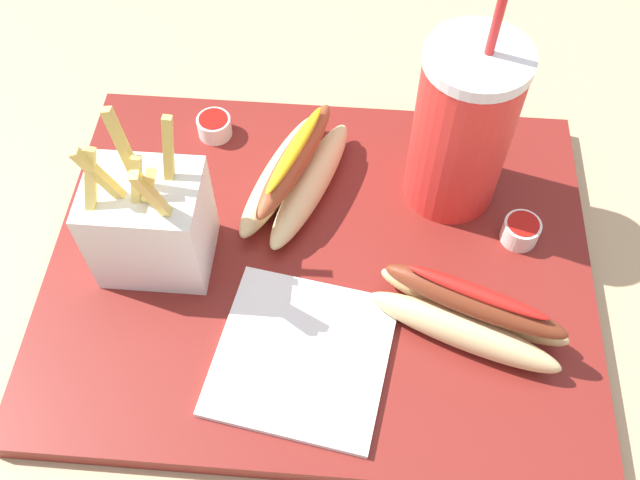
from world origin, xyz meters
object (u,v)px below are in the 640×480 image
at_px(hot_dog_1, 469,314).
at_px(ketchup_cup_3, 214,125).
at_px(napkin_stack, 302,355).
at_px(fries_basket, 150,223).
at_px(ketchup_cup_1, 521,230).
at_px(soda_cup, 462,128).
at_px(hot_dog_2, 296,174).
at_px(ketchup_cup_2, 140,175).

bearing_deg(hot_dog_1, ketchup_cup_3, 140.41).
relative_size(hot_dog_1, napkin_stack, 1.23).
relative_size(fries_basket, napkin_stack, 1.24).
bearing_deg(ketchup_cup_3, hot_dog_1, -39.59).
bearing_deg(napkin_stack, ketchup_cup_1, 35.62).
bearing_deg(hot_dog_1, soda_cup, 93.96).
height_order(fries_basket, hot_dog_2, fries_basket).
distance_m(hot_dog_2, ketchup_cup_1, 0.20).
height_order(hot_dog_1, ketchup_cup_3, hot_dog_1).
xyz_separation_m(ketchup_cup_1, ketchup_cup_3, (-0.28, 0.10, -0.00)).
relative_size(soda_cup, napkin_stack, 1.86).
distance_m(ketchup_cup_1, ketchup_cup_2, 0.34).
xyz_separation_m(soda_cup, napkin_stack, (-0.12, -0.18, -0.08)).
xyz_separation_m(hot_dog_1, hot_dog_2, (-0.15, 0.13, -0.00)).
distance_m(fries_basket, hot_dog_2, 0.14).
distance_m(ketchup_cup_1, ketchup_cup_3, 0.30).
distance_m(soda_cup, napkin_stack, 0.22).
xyz_separation_m(ketchup_cup_2, napkin_stack, (0.16, -0.16, -0.01)).
bearing_deg(ketchup_cup_3, ketchup_cup_1, -19.53).
bearing_deg(hot_dog_2, ketchup_cup_1, -10.97).
bearing_deg(hot_dog_1, ketchup_cup_2, 156.44).
distance_m(hot_dog_1, napkin_stack, 0.13).
relative_size(soda_cup, ketchup_cup_1, 7.67).
distance_m(fries_basket, ketchup_cup_1, 0.31).
relative_size(hot_dog_1, ketchup_cup_2, 4.76).
relative_size(hot_dog_1, ketchup_cup_1, 5.10).
distance_m(fries_basket, hot_dog_1, 0.26).
bearing_deg(napkin_stack, fries_basket, 146.83).
height_order(fries_basket, ketchup_cup_3, fries_basket).
relative_size(hot_dog_2, ketchup_cup_2, 4.78).
height_order(fries_basket, ketchup_cup_1, fries_basket).
distance_m(ketchup_cup_3, napkin_stack, 0.25).
bearing_deg(ketchup_cup_1, hot_dog_2, 169.03).
bearing_deg(hot_dog_1, napkin_stack, -164.69).
height_order(fries_basket, hot_dog_1, fries_basket).
bearing_deg(napkin_stack, hot_dog_2, 97.13).
bearing_deg(soda_cup, ketchup_cup_2, -176.72).
xyz_separation_m(soda_cup, hot_dog_1, (0.01, -0.14, -0.05)).
height_order(hot_dog_1, ketchup_cup_1, hot_dog_1).
distance_m(soda_cup, ketchup_cup_2, 0.29).
xyz_separation_m(ketchup_cup_3, napkin_stack, (0.10, -0.23, -0.01)).
relative_size(soda_cup, ketchup_cup_3, 7.58).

